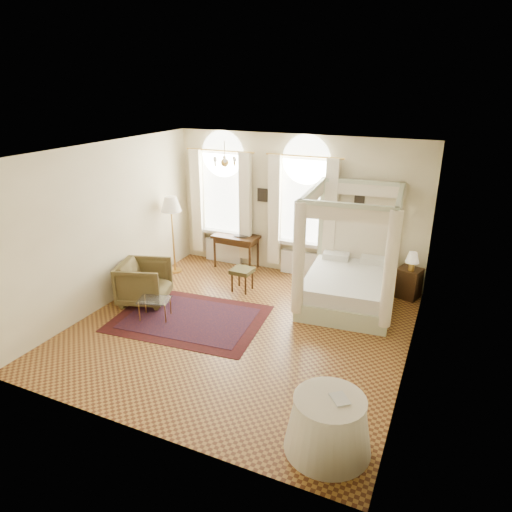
# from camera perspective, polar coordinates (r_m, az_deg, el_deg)

# --- Properties ---
(ground) EXTENTS (6.00, 6.00, 0.00)m
(ground) POSITION_cam_1_polar(r_m,az_deg,el_deg) (8.76, -1.92, -8.99)
(ground) COLOR olive
(ground) RESTS_ON ground
(room_walls) EXTENTS (6.00, 6.00, 6.00)m
(room_walls) POSITION_cam_1_polar(r_m,az_deg,el_deg) (7.96, -2.09, 3.45)
(room_walls) COLOR #F7EABC
(room_walls) RESTS_ON ground
(window_left) EXTENTS (1.62, 0.27, 3.29)m
(window_left) POSITION_cam_1_polar(r_m,az_deg,el_deg) (11.39, -4.25, 6.23)
(window_left) COLOR white
(window_left) RESTS_ON room_walls
(window_right) EXTENTS (1.62, 0.27, 3.29)m
(window_right) POSITION_cam_1_polar(r_m,az_deg,el_deg) (10.58, 5.85, 5.03)
(window_right) COLOR white
(window_right) RESTS_ON room_walls
(chandelier) EXTENTS (0.51, 0.45, 0.50)m
(chandelier) POSITION_cam_1_polar(r_m,az_deg,el_deg) (9.19, -3.93, 11.73)
(chandelier) COLOR gold
(chandelier) RESTS_ON room_walls
(wall_pictures) EXTENTS (2.54, 0.03, 0.39)m
(wall_pictures) POSITION_cam_1_polar(r_m,az_deg,el_deg) (10.60, 5.52, 7.33)
(wall_pictures) COLOR black
(wall_pictures) RESTS_ON room_walls
(canopy_bed) EXTENTS (2.03, 2.40, 2.43)m
(canopy_bed) POSITION_cam_1_polar(r_m,az_deg,el_deg) (9.57, 11.48, -3.01)
(canopy_bed) COLOR beige
(canopy_bed) RESTS_ON ground
(nightstand) EXTENTS (0.56, 0.54, 0.66)m
(nightstand) POSITION_cam_1_polar(r_m,az_deg,el_deg) (10.34, 18.53, -3.20)
(nightstand) COLOR #38210F
(nightstand) RESTS_ON ground
(nightstand_lamp) EXTENTS (0.28, 0.28, 0.41)m
(nightstand_lamp) POSITION_cam_1_polar(r_m,az_deg,el_deg) (10.03, 18.98, -0.30)
(nightstand_lamp) COLOR gold
(nightstand_lamp) RESTS_ON nightstand
(writing_desk) EXTENTS (1.13, 0.62, 0.84)m
(writing_desk) POSITION_cam_1_polar(r_m,az_deg,el_deg) (11.26, -2.51, 1.99)
(writing_desk) COLOR #38210F
(writing_desk) RESTS_ON ground
(laptop) EXTENTS (0.39, 0.27, 0.03)m
(laptop) POSITION_cam_1_polar(r_m,az_deg,el_deg) (11.16, -1.82, 2.55)
(laptop) COLOR black
(laptop) RESTS_ON writing_desk
(stool) EXTENTS (0.46, 0.46, 0.51)m
(stool) POSITION_cam_1_polar(r_m,az_deg,el_deg) (10.09, -1.73, -2.06)
(stool) COLOR #413C1C
(stool) RESTS_ON ground
(armchair) EXTENTS (1.22, 1.21, 0.89)m
(armchair) POSITION_cam_1_polar(r_m,az_deg,el_deg) (9.84, -13.78, -3.21)
(armchair) COLOR #4E4021
(armchair) RESTS_ON ground
(coffee_table) EXTENTS (0.69, 0.58, 0.41)m
(coffee_table) POSITION_cam_1_polar(r_m,az_deg,el_deg) (9.15, -12.58, -5.53)
(coffee_table) COLOR white
(coffee_table) RESTS_ON ground
(floor_lamp) EXTENTS (0.48, 0.48, 1.88)m
(floor_lamp) POSITION_cam_1_polar(r_m,az_deg,el_deg) (10.92, -10.57, 5.92)
(floor_lamp) COLOR gold
(floor_lamp) RESTS_ON ground
(oriental_rug) EXTENTS (3.06, 2.33, 0.01)m
(oriental_rug) POSITION_cam_1_polar(r_m,az_deg,el_deg) (9.17, -8.30, -7.72)
(oriental_rug) COLOR #441012
(oriental_rug) RESTS_ON ground
(side_table) EXTENTS (1.11, 1.11, 0.76)m
(side_table) POSITION_cam_1_polar(r_m,az_deg,el_deg) (6.14, 9.04, -20.03)
(side_table) COLOR beige
(side_table) RESTS_ON ground
(book) EXTENTS (0.31, 0.32, 0.02)m
(book) POSITION_cam_1_polar(r_m,az_deg,el_deg) (5.86, 9.54, -17.37)
(book) COLOR black
(book) RESTS_ON side_table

